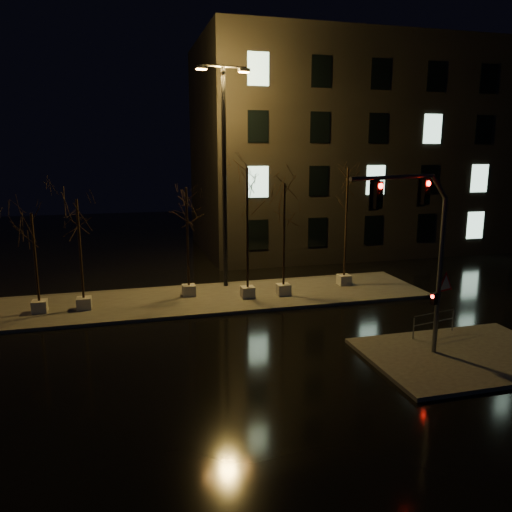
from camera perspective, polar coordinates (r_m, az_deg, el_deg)
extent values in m
plane|color=black|center=(19.76, -1.87, -9.89)|extent=(90.00, 90.00, 0.00)
cube|color=#42403B|center=(25.30, -4.98, -4.84)|extent=(22.00, 5.00, 0.15)
cube|color=#42403B|center=(19.87, 22.63, -10.48)|extent=(7.00, 5.00, 0.15)
cube|color=black|center=(40.21, 12.07, 11.84)|extent=(25.00, 12.00, 15.00)
cube|color=#AFABA3|center=(24.82, -23.49, -5.29)|extent=(0.65, 0.65, 0.55)
cylinder|color=black|center=(24.29, -23.92, -0.18)|extent=(0.11, 0.11, 3.97)
cube|color=#AFABA3|center=(24.57, -19.05, -5.12)|extent=(0.65, 0.65, 0.55)
cylinder|color=black|center=(23.98, -19.46, 0.72)|extent=(0.11, 0.11, 4.54)
cube|color=#AFABA3|center=(25.58, -7.67, -3.90)|extent=(0.65, 0.65, 0.55)
cylinder|color=black|center=(24.99, -7.84, 2.15)|extent=(0.11, 0.11, 4.92)
cube|color=#AFABA3|center=(25.05, -0.96, -4.13)|extent=(0.65, 0.65, 0.55)
cylinder|color=black|center=(24.37, -0.99, 3.15)|extent=(0.11, 0.11, 5.87)
cube|color=#AFABA3|center=(25.54, 3.15, -3.83)|extent=(0.65, 0.65, 0.55)
cylinder|color=black|center=(24.93, 3.22, 2.45)|extent=(0.11, 0.11, 5.11)
cube|color=#AFABA3|center=(27.83, 10.02, -2.69)|extent=(0.65, 0.65, 0.55)
cylinder|color=black|center=(27.21, 10.26, 3.82)|extent=(0.11, 0.11, 5.82)
cylinder|color=#5A5D62|center=(18.81, 20.23, -2.32)|extent=(0.17, 0.17, 5.60)
cylinder|color=#5A5D62|center=(16.23, 15.52, 8.65)|extent=(3.58, 1.32, 0.13)
cube|color=black|center=(17.45, 18.75, 6.96)|extent=(0.33, 0.28, 0.84)
cube|color=black|center=(15.74, 13.71, 6.79)|extent=(0.33, 0.28, 0.84)
cube|color=black|center=(18.84, 19.69, -4.62)|extent=(0.25, 0.22, 0.42)
cone|color=red|center=(19.07, 20.78, -3.04)|extent=(0.93, 0.34, 0.97)
sphere|color=#FF0C07|center=(18.33, 20.97, 7.89)|extent=(0.17, 0.17, 0.17)
cylinder|color=black|center=(26.42, -3.63, 8.58)|extent=(0.23, 0.23, 11.35)
cylinder|color=black|center=(26.71, -3.80, 20.83)|extent=(2.49, 0.50, 0.11)
cube|color=orange|center=(26.31, -6.27, 20.55)|extent=(0.61, 0.40, 0.23)
cube|color=orange|center=(27.09, -1.39, 20.36)|extent=(0.61, 0.40, 0.23)
cylinder|color=#5A5D62|center=(20.53, 17.57, -7.88)|extent=(0.05, 0.05, 0.86)
cylinder|color=#5A5D62|center=(21.98, 21.57, -6.86)|extent=(0.05, 0.05, 0.86)
cylinder|color=#5A5D62|center=(21.10, 19.73, -6.13)|extent=(2.07, 0.44, 0.04)
cylinder|color=#5A5D62|center=(21.21, 19.66, -7.11)|extent=(2.07, 0.44, 0.04)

